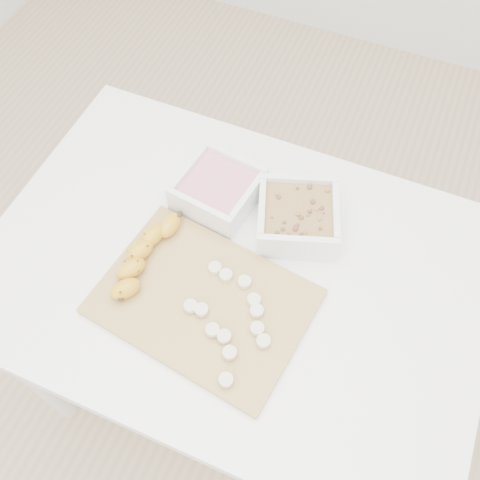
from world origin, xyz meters
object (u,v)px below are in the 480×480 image
at_px(table, 235,289).
at_px(cutting_board, 204,301).
at_px(banana, 144,256).
at_px(bowl_yogurt, 218,190).
at_px(bowl_granola, 297,217).

xyz_separation_m(table, cutting_board, (-0.02, -0.09, 0.10)).
height_order(table, banana, banana).
bearing_deg(table, bowl_yogurt, 124.74).
height_order(bowl_yogurt, bowl_granola, bowl_granola).
bearing_deg(bowl_granola, table, -120.23).
bearing_deg(cutting_board, bowl_yogurt, 107.51).
bearing_deg(cutting_board, bowl_granola, 65.96).
bearing_deg(table, cutting_board, -103.73).
xyz_separation_m(cutting_board, banana, (-0.14, 0.03, 0.03)).
height_order(table, bowl_granola, bowl_granola).
xyz_separation_m(bowl_yogurt, cutting_board, (0.07, -0.23, -0.03)).
relative_size(table, bowl_yogurt, 5.76).
bearing_deg(cutting_board, table, 76.27).
bearing_deg(banana, bowl_granola, 55.21).
height_order(bowl_granola, cutting_board, bowl_granola).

